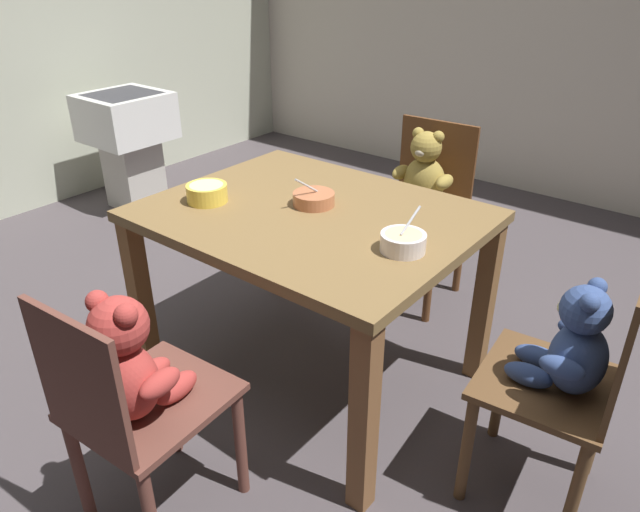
% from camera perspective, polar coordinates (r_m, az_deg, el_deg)
% --- Properties ---
extents(ground_plane, '(5.20, 5.20, 0.04)m').
position_cam_1_polar(ground_plane, '(2.48, -0.73, -11.49)').
color(ground_plane, '#473F43').
extents(dining_table, '(1.14, 0.90, 0.72)m').
position_cam_1_polar(dining_table, '(2.14, -0.83, 1.83)').
color(dining_table, brown).
rests_on(dining_table, ground_plane).
extents(teddy_chair_near_right, '(0.41, 0.42, 0.84)m').
position_cam_1_polar(teddy_chair_near_right, '(1.82, 23.14, -9.49)').
color(teddy_chair_near_right, brown).
rests_on(teddy_chair_near_right, ground_plane).
extents(teddy_chair_far_center, '(0.44, 0.42, 0.84)m').
position_cam_1_polar(teddy_chair_far_center, '(2.81, 9.75, 6.06)').
color(teddy_chair_far_center, brown).
rests_on(teddy_chair_far_center, ground_plane).
extents(teddy_chair_near_front, '(0.39, 0.43, 0.81)m').
position_cam_1_polar(teddy_chair_near_front, '(1.67, -17.80, -11.49)').
color(teddy_chair_near_front, brown).
rests_on(teddy_chair_near_front, ground_plane).
extents(porridge_bowl_yellow_near_left, '(0.15, 0.15, 0.06)m').
position_cam_1_polar(porridge_bowl_yellow_near_left, '(2.20, -10.89, 6.04)').
color(porridge_bowl_yellow_near_left, yellow).
rests_on(porridge_bowl_yellow_near_left, dining_table).
extents(porridge_bowl_white_near_right, '(0.14, 0.15, 0.13)m').
position_cam_1_polar(porridge_bowl_white_near_right, '(1.82, 8.05, 1.37)').
color(porridge_bowl_white_near_right, white).
rests_on(porridge_bowl_white_near_right, dining_table).
extents(porridge_bowl_terracotta_center, '(0.15, 0.16, 0.12)m').
position_cam_1_polar(porridge_bowl_terracotta_center, '(2.13, -0.61, 5.59)').
color(porridge_bowl_terracotta_center, '#BB6D46').
rests_on(porridge_bowl_terracotta_center, dining_table).
extents(sink_basin, '(0.47, 0.49, 0.74)m').
position_cam_1_polar(sink_basin, '(4.05, -18.08, 11.21)').
color(sink_basin, '#B7B2A8').
rests_on(sink_basin, ground_plane).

